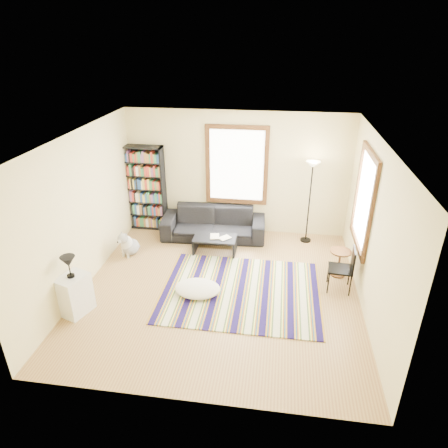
# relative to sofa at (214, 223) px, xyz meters

# --- Properties ---
(floor) EXTENTS (5.00, 5.00, 0.10)m
(floor) POSITION_rel_sofa_xyz_m (0.47, -2.05, -0.39)
(floor) COLOR #A6854C
(floor) RESTS_ON ground
(ceiling) EXTENTS (5.00, 5.00, 0.10)m
(ceiling) POSITION_rel_sofa_xyz_m (0.47, -2.05, 2.51)
(ceiling) COLOR white
(ceiling) RESTS_ON floor
(wall_back) EXTENTS (5.00, 0.10, 2.80)m
(wall_back) POSITION_rel_sofa_xyz_m (0.47, 0.50, 1.06)
(wall_back) COLOR beige
(wall_back) RESTS_ON floor
(wall_front) EXTENTS (5.00, 0.10, 2.80)m
(wall_front) POSITION_rel_sofa_xyz_m (0.47, -4.60, 1.06)
(wall_front) COLOR beige
(wall_front) RESTS_ON floor
(wall_left) EXTENTS (0.10, 5.00, 2.80)m
(wall_left) POSITION_rel_sofa_xyz_m (-2.08, -2.05, 1.06)
(wall_left) COLOR beige
(wall_left) RESTS_ON floor
(wall_right) EXTENTS (0.10, 5.00, 2.80)m
(wall_right) POSITION_rel_sofa_xyz_m (3.02, -2.05, 1.06)
(wall_right) COLOR beige
(wall_right) RESTS_ON floor
(window_back) EXTENTS (1.20, 0.06, 1.60)m
(window_back) POSITION_rel_sofa_xyz_m (0.47, 0.42, 1.26)
(window_back) COLOR white
(window_back) RESTS_ON wall_back
(window_right) EXTENTS (0.06, 1.20, 1.60)m
(window_right) POSITION_rel_sofa_xyz_m (2.94, -1.25, 1.26)
(window_right) COLOR white
(window_right) RESTS_ON wall_right
(rug) EXTENTS (2.86, 2.29, 0.02)m
(rug) POSITION_rel_sofa_xyz_m (0.85, -2.06, -0.33)
(rug) COLOR #140C3F
(rug) RESTS_ON floor
(sofa) EXTENTS (1.04, 2.37, 0.68)m
(sofa) POSITION_rel_sofa_xyz_m (0.00, 0.00, 0.00)
(sofa) COLOR black
(sofa) RESTS_ON floor
(bookshelf) EXTENTS (0.90, 0.30, 2.00)m
(bookshelf) POSITION_rel_sofa_xyz_m (-1.64, 0.27, 0.66)
(bookshelf) COLOR black
(bookshelf) RESTS_ON floor
(coffee_table) EXTENTS (0.92, 0.53, 0.36)m
(coffee_table) POSITION_rel_sofa_xyz_m (0.15, -0.71, -0.16)
(coffee_table) COLOR black
(coffee_table) RESTS_ON floor
(book_a) EXTENTS (0.28, 0.22, 0.02)m
(book_a) POSITION_rel_sofa_xyz_m (0.05, -0.71, 0.03)
(book_a) COLOR beige
(book_a) RESTS_ON coffee_table
(book_b) EXTENTS (0.30, 0.31, 0.02)m
(book_b) POSITION_rel_sofa_xyz_m (0.30, -0.66, 0.03)
(book_b) COLOR beige
(book_b) RESTS_ON coffee_table
(floor_cushion) EXTENTS (1.01, 0.89, 0.21)m
(floor_cushion) POSITION_rel_sofa_xyz_m (0.08, -2.23, -0.23)
(floor_cushion) COLOR white
(floor_cushion) RESTS_ON floor
(floor_lamp) EXTENTS (0.36, 0.36, 1.86)m
(floor_lamp) POSITION_rel_sofa_xyz_m (2.10, 0.10, 0.59)
(floor_lamp) COLOR black
(floor_lamp) RESTS_ON floor
(side_table) EXTENTS (0.42, 0.42, 0.54)m
(side_table) POSITION_rel_sofa_xyz_m (2.67, -1.24, -0.07)
(side_table) COLOR #4E2E13
(side_table) RESTS_ON floor
(folding_chair) EXTENTS (0.45, 0.43, 0.86)m
(folding_chair) POSITION_rel_sofa_xyz_m (2.62, -1.72, 0.09)
(folding_chair) COLOR black
(folding_chair) RESTS_ON floor
(white_cabinet) EXTENTS (0.52, 0.60, 0.70)m
(white_cabinet) POSITION_rel_sofa_xyz_m (-1.83, -3.04, 0.01)
(white_cabinet) COLOR white
(white_cabinet) RESTS_ON floor
(table_lamp) EXTENTS (0.24, 0.24, 0.38)m
(table_lamp) POSITION_rel_sofa_xyz_m (-1.83, -3.04, 0.55)
(table_lamp) COLOR black
(table_lamp) RESTS_ON white_cabinet
(dog) EXTENTS (0.58, 0.66, 0.55)m
(dog) POSITION_rel_sofa_xyz_m (-1.61, -1.04, -0.06)
(dog) COLOR #ADADAD
(dog) RESTS_ON floor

